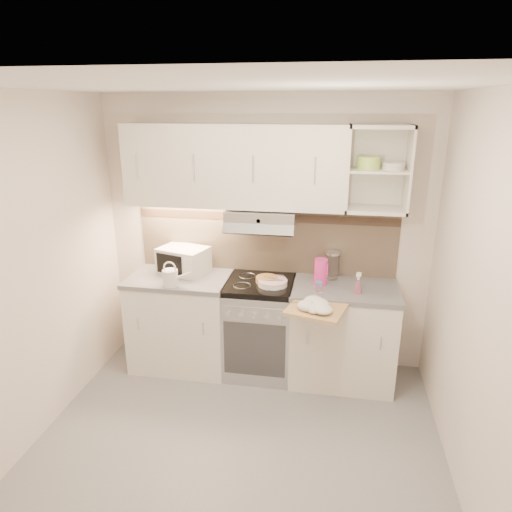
{
  "coord_description": "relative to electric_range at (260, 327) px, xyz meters",
  "views": [
    {
      "loc": [
        0.61,
        -2.63,
        2.4
      ],
      "look_at": [
        -0.01,
        0.95,
        1.19
      ],
      "focal_mm": 32.0,
      "sensor_mm": 36.0,
      "label": 1
    }
  ],
  "objects": [
    {
      "name": "base_cabinet_left",
      "position": [
        -0.75,
        0.0,
        -0.02
      ],
      "size": [
        0.9,
        0.6,
        0.86
      ],
      "primitive_type": "cube",
      "color": "silver",
      "rests_on": "ground"
    },
    {
      "name": "ground",
      "position": [
        0.0,
        -1.1,
        -0.45
      ],
      "size": [
        3.0,
        3.0,
        0.0
      ],
      "primitive_type": "plane",
      "color": "gray",
      "rests_on": "ground"
    },
    {
      "name": "microwave",
      "position": [
        -0.74,
        0.12,
        0.57
      ],
      "size": [
        0.5,
        0.42,
        0.24
      ],
      "rotation": [
        0.0,
        0.0,
        -0.3
      ],
      "color": "silver",
      "rests_on": "worktop_left"
    },
    {
      "name": "bread_loaf",
      "position": [
        0.06,
        0.0,
        0.47
      ],
      "size": [
        0.2,
        0.2,
        0.05
      ],
      "primitive_type": "cylinder",
      "color": "#A06A3E",
      "rests_on": "electric_range"
    },
    {
      "name": "pink_pitcher",
      "position": [
        0.53,
        0.03,
        0.57
      ],
      "size": [
        0.13,
        0.12,
        0.23
      ],
      "rotation": [
        0.0,
        0.0,
        -0.18
      ],
      "color": "#DA2B83",
      "rests_on": "worktop_right"
    },
    {
      "name": "glass_jar",
      "position": [
        0.63,
        0.2,
        0.58
      ],
      "size": [
        0.13,
        0.13,
        0.25
      ],
      "rotation": [
        0.0,
        0.0,
        0.14
      ],
      "color": "silver",
      "rests_on": "worktop_right"
    },
    {
      "name": "plate_stack",
      "position": [
        0.12,
        -0.06,
        0.47
      ],
      "size": [
        0.26,
        0.26,
        0.05
      ],
      "rotation": [
        0.0,
        0.0,
        -0.2
      ],
      "color": "white",
      "rests_on": "electric_range"
    },
    {
      "name": "watering_can",
      "position": [
        -0.74,
        -0.22,
        0.53
      ],
      "size": [
        0.26,
        0.13,
        0.22
      ],
      "rotation": [
        0.0,
        0.0,
        -0.03
      ],
      "color": "silver",
      "rests_on": "worktop_left"
    },
    {
      "name": "worktop_right",
      "position": [
        0.75,
        0.0,
        0.43
      ],
      "size": [
        0.92,
        0.62,
        0.04
      ],
      "primitive_type": "cube",
      "color": "slate",
      "rests_on": "base_cabinet_right"
    },
    {
      "name": "spray_bottle",
      "position": [
        0.85,
        -0.11,
        0.53
      ],
      "size": [
        0.07,
        0.07,
        0.19
      ],
      "rotation": [
        0.0,
        0.0,
        -0.2
      ],
      "color": "pink",
      "rests_on": "worktop_right"
    },
    {
      "name": "spice_jar",
      "position": [
        0.52,
        -0.13,
        0.49
      ],
      "size": [
        0.06,
        0.06,
        0.08
      ],
      "rotation": [
        0.0,
        0.0,
        0.34
      ],
      "color": "white",
      "rests_on": "worktop_right"
    },
    {
      "name": "electric_range",
      "position": [
        0.0,
        0.0,
        0.0
      ],
      "size": [
        0.6,
        0.6,
        0.9
      ],
      "color": "#B7B7BC",
      "rests_on": "ground"
    },
    {
      "name": "cutting_board",
      "position": [
        0.52,
        -0.43,
        0.42
      ],
      "size": [
        0.51,
        0.48,
        0.02
      ],
      "primitive_type": "cube",
      "rotation": [
        0.0,
        0.0,
        -0.26
      ],
      "color": "tan",
      "rests_on": "base_cabinet_right"
    },
    {
      "name": "dish_towel",
      "position": [
        0.51,
        -0.46,
        0.47
      ],
      "size": [
        0.34,
        0.31,
        0.08
      ],
      "primitive_type": null,
      "rotation": [
        0.0,
        0.0,
        -0.24
      ],
      "color": "white",
      "rests_on": "cutting_board"
    },
    {
      "name": "worktop_left",
      "position": [
        -0.75,
        0.0,
        0.43
      ],
      "size": [
        0.92,
        0.62,
        0.04
      ],
      "primitive_type": "cube",
      "color": "slate",
      "rests_on": "base_cabinet_left"
    },
    {
      "name": "base_cabinet_right",
      "position": [
        0.75,
        0.0,
        -0.02
      ],
      "size": [
        0.9,
        0.6,
        0.86
      ],
      "primitive_type": "cube",
      "color": "silver",
      "rests_on": "ground"
    },
    {
      "name": "room_shell",
      "position": [
        0.0,
        -0.73,
        1.18
      ],
      "size": [
        3.04,
        2.84,
        2.52
      ],
      "color": "beige",
      "rests_on": "ground"
    }
  ]
}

